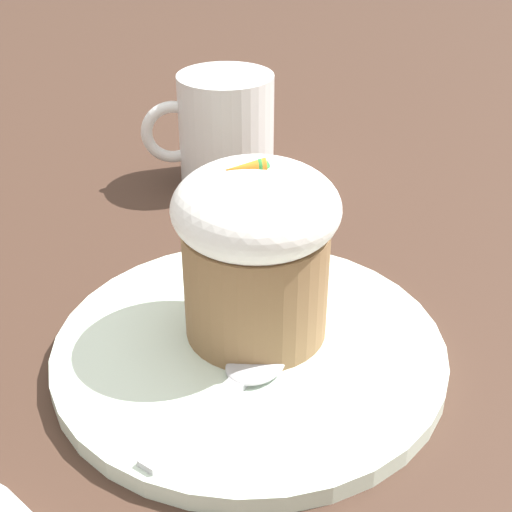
# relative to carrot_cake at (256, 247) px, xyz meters

# --- Properties ---
(ground_plane) EXTENTS (4.00, 4.00, 0.00)m
(ground_plane) POSITION_rel_carrot_cake_xyz_m (0.01, 0.01, -0.07)
(ground_plane) COLOR #3D281E
(dessert_plate) EXTENTS (0.23, 0.23, 0.01)m
(dessert_plate) POSITION_rel_carrot_cake_xyz_m (0.01, 0.01, -0.06)
(dessert_plate) COLOR silver
(dessert_plate) RESTS_ON ground_plane
(carrot_cake) EXTENTS (0.09, 0.09, 0.11)m
(carrot_cake) POSITION_rel_carrot_cake_xyz_m (0.00, 0.00, 0.00)
(carrot_cake) COLOR olive
(carrot_cake) RESTS_ON dessert_plate
(spoon) EXTENTS (0.09, 0.09, 0.01)m
(spoon) POSITION_rel_carrot_cake_xyz_m (0.02, 0.05, -0.05)
(spoon) COLOR #B7B7BC
(spoon) RESTS_ON dessert_plate
(coffee_cup) EXTENTS (0.11, 0.08, 0.09)m
(coffee_cup) POSITION_rel_carrot_cake_xyz_m (-0.01, -0.23, -0.02)
(coffee_cup) COLOR white
(coffee_cup) RESTS_ON ground_plane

